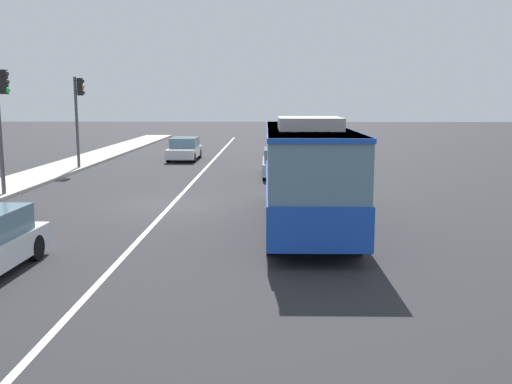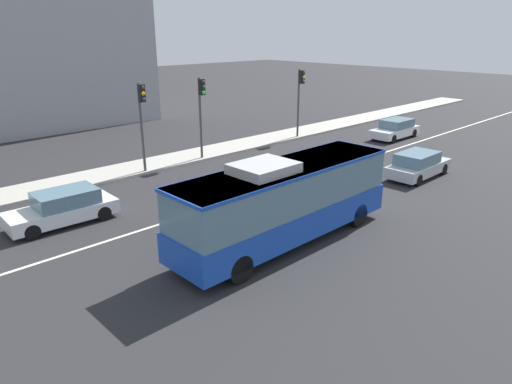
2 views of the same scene
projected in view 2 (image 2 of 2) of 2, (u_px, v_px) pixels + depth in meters
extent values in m
plane|color=#28282B|center=(264.00, 191.00, 23.99)|extent=(160.00, 160.00, 0.00)
cube|color=#B2ADA3|center=(175.00, 160.00, 29.59)|extent=(80.00, 2.78, 0.14)
cube|color=silver|center=(264.00, 191.00, 23.99)|extent=(76.00, 0.16, 0.01)
cube|color=#1947B7|center=(285.00, 219.00, 17.98)|extent=(10.02, 2.57, 1.10)
cube|color=slate|center=(286.00, 186.00, 17.54)|extent=(9.82, 2.49, 1.58)
cube|color=#1947B7|center=(286.00, 168.00, 17.29)|extent=(9.92, 2.54, 0.12)
cube|color=#B2B2B2|center=(264.00, 168.00, 16.43)|extent=(2.21, 1.81, 0.36)
cylinder|color=black|center=(318.00, 202.00, 21.11)|extent=(1.00, 0.31, 1.00)
cylinder|color=black|center=(358.00, 215.00, 19.61)|extent=(1.00, 0.31, 1.00)
cylinder|color=black|center=(199.00, 247.00, 16.66)|extent=(1.00, 0.31, 1.00)
cylinder|color=black|center=(239.00, 269.00, 15.17)|extent=(1.00, 0.31, 1.00)
cube|color=white|center=(62.00, 212.00, 19.79)|extent=(4.55, 1.92, 0.60)
cube|color=slate|center=(66.00, 198.00, 19.74)|extent=(2.56, 1.72, 0.64)
cylinder|color=black|center=(32.00, 232.00, 18.35)|extent=(0.65, 0.24, 0.64)
cylinder|color=black|center=(20.00, 221.00, 19.47)|extent=(0.65, 0.24, 0.64)
cylinder|color=black|center=(104.00, 213.00, 20.24)|extent=(0.65, 0.24, 0.64)
cylinder|color=black|center=(89.00, 204.00, 21.36)|extent=(0.65, 0.24, 0.64)
cube|color=#B7BABF|center=(418.00, 168.00, 26.18)|extent=(4.51, 1.83, 0.60)
cube|color=slate|center=(417.00, 158.00, 25.81)|extent=(2.53, 1.67, 0.64)
cylinder|color=black|center=(418.00, 164.00, 27.77)|extent=(0.64, 0.22, 0.64)
cylinder|color=black|center=(443.00, 169.00, 26.68)|extent=(0.64, 0.22, 0.64)
cylinder|color=black|center=(391.00, 174.00, 25.81)|extent=(0.64, 0.22, 0.64)
cylinder|color=black|center=(418.00, 180.00, 24.72)|extent=(0.64, 0.22, 0.64)
cube|color=white|center=(394.00, 132.00, 35.52)|extent=(4.51, 1.82, 0.60)
cube|color=slate|center=(397.00, 123.00, 35.48)|extent=(2.53, 1.67, 0.64)
cylinder|color=black|center=(393.00, 139.00, 34.07)|extent=(0.64, 0.22, 0.64)
cylinder|color=black|center=(374.00, 136.00, 35.17)|extent=(0.64, 0.22, 0.64)
cylinder|color=black|center=(413.00, 133.00, 36.01)|extent=(0.64, 0.22, 0.64)
cylinder|color=black|center=(395.00, 130.00, 37.11)|extent=(0.64, 0.22, 0.64)
cylinder|color=#47474C|center=(201.00, 120.00, 28.97)|extent=(0.16, 0.16, 5.20)
cube|color=black|center=(202.00, 87.00, 28.10)|extent=(0.33, 0.29, 0.96)
sphere|color=#2D2D2D|center=(203.00, 82.00, 27.89)|extent=(0.22, 0.22, 0.22)
sphere|color=#2D2D2D|center=(203.00, 87.00, 27.99)|extent=(0.22, 0.22, 0.22)
sphere|color=#1ED838|center=(204.00, 93.00, 28.10)|extent=(0.22, 0.22, 0.22)
cylinder|color=#47474C|center=(298.00, 104.00, 34.93)|extent=(0.16, 0.16, 5.20)
cube|color=black|center=(302.00, 77.00, 34.07)|extent=(0.34, 0.30, 0.96)
sphere|color=#2D2D2D|center=(304.00, 73.00, 33.87)|extent=(0.22, 0.22, 0.22)
sphere|color=#F9A514|center=(304.00, 77.00, 33.98)|extent=(0.22, 0.22, 0.22)
sphere|color=#2D2D2D|center=(304.00, 82.00, 34.08)|extent=(0.22, 0.22, 0.22)
cylinder|color=#47474C|center=(142.00, 129.00, 26.18)|extent=(0.16, 0.16, 5.20)
cube|color=black|center=(142.00, 93.00, 25.32)|extent=(0.33, 0.29, 0.96)
sphere|color=#2D2D2D|center=(143.00, 88.00, 25.11)|extent=(0.22, 0.22, 0.22)
sphere|color=#F9A514|center=(143.00, 94.00, 25.22)|extent=(0.22, 0.22, 0.22)
sphere|color=#2D2D2D|center=(144.00, 99.00, 25.32)|extent=(0.22, 0.22, 0.22)
cube|color=slate|center=(119.00, 89.00, 47.90)|extent=(0.42, 13.69, 1.50)
cube|color=slate|center=(115.00, 55.00, 46.77)|extent=(0.42, 13.69, 1.50)
cube|color=slate|center=(112.00, 20.00, 45.64)|extent=(0.42, 13.69, 1.50)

